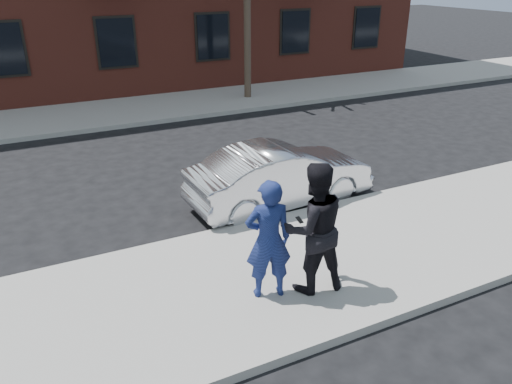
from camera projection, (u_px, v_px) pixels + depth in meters
ground at (286, 268)px, 8.58m from camera, size 100.00×100.00×0.00m
near_sidewalk at (293, 271)px, 8.34m from camera, size 50.00×3.50×0.15m
near_curb at (247, 226)px, 9.81m from camera, size 50.00×0.10×0.15m
far_sidewalk at (131, 110)px, 17.74m from camera, size 50.00×3.50×0.15m
far_curb at (144, 123)px, 16.27m from camera, size 50.00×0.10×0.15m
silver_sedan at (281, 175)px, 10.65m from camera, size 4.12×1.63×1.33m
man_hoodie at (268, 240)px, 7.26m from camera, size 0.78×0.62×1.89m
man_peacoat at (313, 228)px, 7.39m from camera, size 1.10×0.91×2.08m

